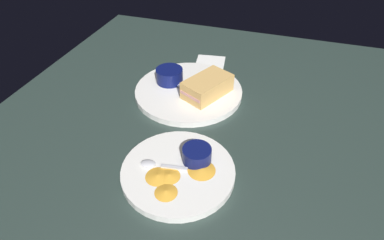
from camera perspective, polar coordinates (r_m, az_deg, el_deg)
The scene contains 10 objects.
ground_plane at distance 82.44cm, azimuth 3.18°, elevation -0.37°, with size 110.00×110.00×3.00cm, color #283833.
plate_sandwich_main at distance 89.49cm, azimuth -0.61°, elevation 5.11°, with size 29.45×29.45×1.60cm, color white.
sandwich_half_near at distance 85.74cm, azimuth 2.73°, elevation 5.95°, with size 15.03×12.62×4.80cm.
ramekin_dark_sauce at distance 91.39cm, azimuth -4.02°, elevation 7.96°, with size 7.55×7.55×3.92cm.
spoon_by_dark_ramekin at distance 88.99cm, azimuth -1.18°, elevation 5.79°, with size 4.98×9.72×0.80cm.
plate_chips_companion at distance 67.15cm, azimuth -2.47°, elevation -9.09°, with size 23.45×23.45×1.60cm, color white.
ramekin_light_gravy at distance 66.94cm, azimuth 0.87°, elevation -6.09°, with size 6.11×6.11×3.20cm.
spoon_by_gravy_ramekin at distance 67.25cm, azimuth -6.68°, elevation -7.85°, with size 2.88×9.96×0.80cm.
plantain_chip_scatter at distance 64.83cm, azimuth -2.76°, elevation -9.94°, with size 13.71×15.08×0.60cm.
paper_napkin_folded at distance 104.13cm, azimuth 3.19°, elevation 9.94°, with size 11.00×9.00×0.40cm, color white.
Camera 1 is at (61.90, 15.15, 50.80)cm, focal length 30.12 mm.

